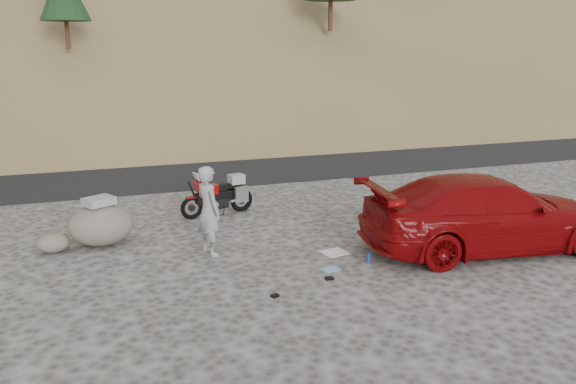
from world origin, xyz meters
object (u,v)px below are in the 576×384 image
object	(u,v)px
man	(210,254)
red_car	(485,248)
boulder	(101,224)
motorcycle	(221,195)

from	to	relation	value
man	red_car	world-z (taller)	man
boulder	man	bearing A→B (deg)	-32.05
man	boulder	bearing A→B (deg)	39.35
man	red_car	distance (m)	6.02
motorcycle	red_car	xyz separation A→B (m)	(4.95, -4.41, -0.52)
motorcycle	man	bearing A→B (deg)	-119.87
motorcycle	red_car	bearing A→B (deg)	-54.64
motorcycle	boulder	bearing A→B (deg)	-167.66
man	red_car	size ratio (longest dim) A/B	0.35
boulder	motorcycle	bearing A→B (deg)	25.27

